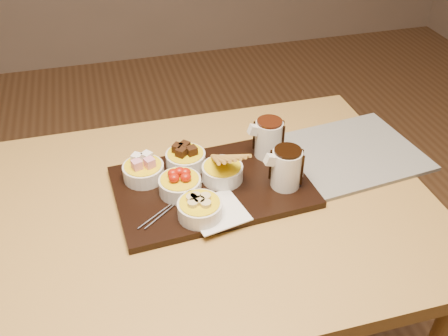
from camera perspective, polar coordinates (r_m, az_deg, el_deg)
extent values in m
cube|color=#AC833F|center=(1.18, -5.09, -5.33)|extent=(1.20, 0.80, 0.04)
cylinder|color=#AC833F|center=(1.81, 10.48, -4.00)|extent=(0.06, 0.06, 0.71)
cube|color=black|center=(1.21, -1.37, -2.15)|extent=(0.48, 0.33, 0.02)
cube|color=white|center=(1.13, -0.79, -4.99)|extent=(0.14, 0.14, 0.00)
cylinder|color=silver|center=(1.22, -9.17, -0.45)|extent=(0.10, 0.10, 0.04)
cylinder|color=silver|center=(1.25, -4.39, 0.93)|extent=(0.10, 0.10, 0.04)
cylinder|color=silver|center=(1.17, -5.05, -2.03)|extent=(0.10, 0.10, 0.04)
cylinder|color=silver|center=(1.21, -0.18, -0.55)|extent=(0.10, 0.10, 0.04)
cylinder|color=silver|center=(1.11, -2.78, -4.77)|extent=(0.10, 0.10, 0.04)
cylinder|color=silver|center=(1.18, 7.14, -0.09)|extent=(0.07, 0.07, 0.10)
cylinder|color=silver|center=(1.28, 5.12, 3.33)|extent=(0.07, 0.07, 0.10)
cube|color=beige|center=(1.37, 14.01, 1.61)|extent=(0.39, 0.33, 0.01)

